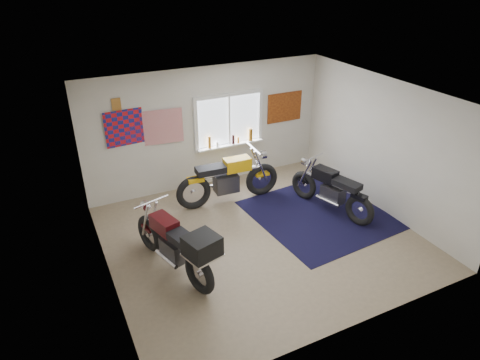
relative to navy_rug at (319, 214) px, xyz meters
name	(u,v)px	position (x,y,z in m)	size (l,w,h in m)	color
ground	(261,237)	(-1.46, -0.18, -0.01)	(5.50, 5.50, 0.00)	#9E896B
room_shell	(263,158)	(-1.46, -0.18, 1.63)	(5.50, 5.50, 5.50)	white
navy_rug	(319,214)	(0.00, 0.00, 0.00)	(2.50, 2.60, 0.01)	black
window_assembly	(229,124)	(-0.96, 2.29, 1.36)	(1.66, 0.17, 1.26)	white
oil_bottles	(234,138)	(-0.86, 2.22, 1.02)	(1.11, 0.09, 0.30)	#9A5B16
flag_display	(116,104)	(-3.36, 2.30, 2.14)	(1.60, 0.10, 1.17)	red
triumph_poster	(285,107)	(0.49, 2.30, 1.54)	(0.90, 0.03, 0.70)	#A54C14
yellow_triumph	(228,180)	(-1.44, 1.32, 0.50)	(2.30, 0.69, 1.16)	black
black_chrome_bike	(331,191)	(0.29, 0.05, 0.45)	(0.80, 2.00, 1.05)	black
maroon_tourer	(178,246)	(-3.16, -0.50, 0.56)	(0.98, 2.13, 1.09)	black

